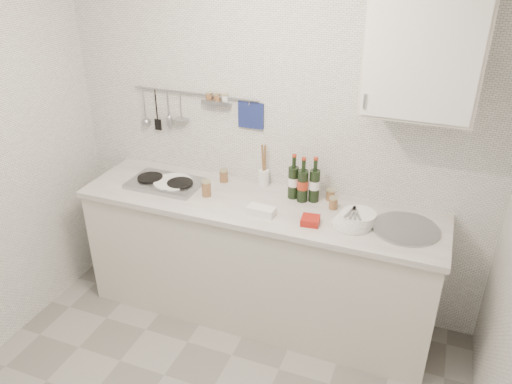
# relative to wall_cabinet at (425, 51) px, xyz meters

# --- Properties ---
(back_wall) EXTENTS (3.00, 0.02, 2.50)m
(back_wall) POSITION_rel_wall_cabinet_xyz_m (-0.90, 0.18, -0.70)
(back_wall) COLOR silver
(back_wall) RESTS_ON floor
(counter) EXTENTS (2.44, 0.64, 0.96)m
(counter) POSITION_rel_wall_cabinet_xyz_m (-0.89, -0.12, -1.52)
(counter) COLOR beige
(counter) RESTS_ON floor
(wall_rail) EXTENTS (0.98, 0.09, 0.34)m
(wall_rail) POSITION_rel_wall_cabinet_xyz_m (-1.50, 0.15, -0.52)
(wall_rail) COLOR #93969B
(wall_rail) RESTS_ON back_wall
(wall_cabinet) EXTENTS (0.60, 0.38, 0.70)m
(wall_cabinet) POSITION_rel_wall_cabinet_xyz_m (0.00, 0.00, 0.00)
(wall_cabinet) COLOR beige
(wall_cabinet) RESTS_ON back_wall
(plate_stack_hob) EXTENTS (0.29, 0.28, 0.04)m
(plate_stack_hob) POSITION_rel_wall_cabinet_xyz_m (-1.55, -0.12, -1.01)
(plate_stack_hob) COLOR #4758A1
(plate_stack_hob) RESTS_ON counter
(plate_stack_sink) EXTENTS (0.26, 0.25, 0.09)m
(plate_stack_sink) POSITION_rel_wall_cabinet_xyz_m (-0.24, -0.17, -0.99)
(plate_stack_sink) COLOR white
(plate_stack_sink) RESTS_ON counter
(wine_bottles) EXTENTS (0.22, 0.10, 0.31)m
(wine_bottles) POSITION_rel_wall_cabinet_xyz_m (-0.63, 0.02, -0.87)
(wine_bottles) COLOR black
(wine_bottles) RESTS_ON counter
(butter_dish) EXTENTS (0.18, 0.10, 0.05)m
(butter_dish) POSITION_rel_wall_cabinet_xyz_m (-0.82, -0.26, -1.00)
(butter_dish) COLOR white
(butter_dish) RESTS_ON counter
(strawberry_punnet) EXTENTS (0.12, 0.12, 0.04)m
(strawberry_punnet) POSITION_rel_wall_cabinet_xyz_m (-0.50, -0.26, -1.01)
(strawberry_punnet) COLOR #B71415
(strawberry_punnet) RESTS_ON counter
(utensil_crock) EXTENTS (0.08, 0.08, 0.32)m
(utensil_crock) POSITION_rel_wall_cabinet_xyz_m (-0.95, 0.13, -0.96)
(utensil_crock) COLOR white
(utensil_crock) RESTS_ON counter
(jar_a) EXTENTS (0.06, 0.06, 0.09)m
(jar_a) POSITION_rel_wall_cabinet_xyz_m (-1.24, 0.08, -0.98)
(jar_a) COLOR brown
(jar_a) RESTS_ON counter
(jar_b) EXTENTS (0.06, 0.06, 0.08)m
(jar_b) POSITION_rel_wall_cabinet_xyz_m (-0.46, 0.09, -0.99)
(jar_b) COLOR brown
(jar_b) RESTS_ON counter
(jar_c) EXTENTS (0.06, 0.06, 0.08)m
(jar_c) POSITION_rel_wall_cabinet_xyz_m (-0.42, -0.02, -0.99)
(jar_c) COLOR brown
(jar_c) RESTS_ON counter
(jar_d) EXTENTS (0.07, 0.07, 0.11)m
(jar_d) POSITION_rel_wall_cabinet_xyz_m (-1.26, -0.16, -0.97)
(jar_d) COLOR brown
(jar_d) RESTS_ON counter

